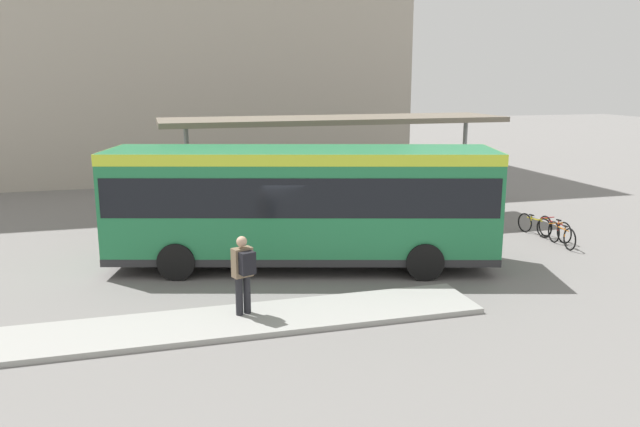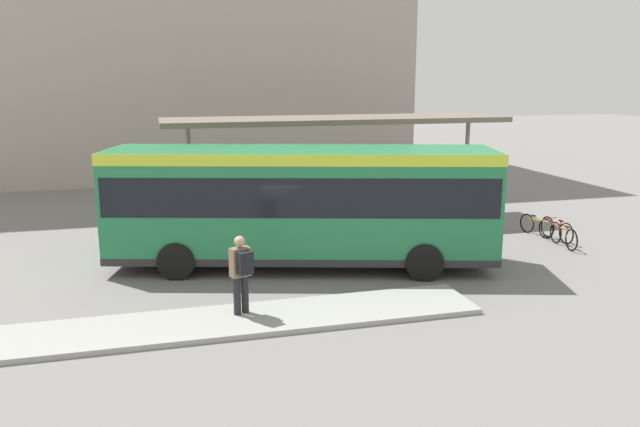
% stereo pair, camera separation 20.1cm
% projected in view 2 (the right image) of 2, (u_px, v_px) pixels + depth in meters
% --- Properties ---
extents(ground_plane, '(120.00, 120.00, 0.00)m').
position_uv_depth(ground_plane, '(302.00, 266.00, 17.38)').
color(ground_plane, slate).
extents(curb_island, '(10.34, 1.80, 0.12)m').
position_uv_depth(curb_island, '(245.00, 320.00, 13.35)').
color(curb_island, '#9E9E99').
rests_on(curb_island, ground_plane).
extents(city_bus, '(10.66, 5.26, 3.27)m').
position_uv_depth(city_bus, '(302.00, 199.00, 16.97)').
color(city_bus, '#237A47').
rests_on(city_bus, ground_plane).
extents(pedestrian_waiting, '(0.50, 0.54, 1.74)m').
position_uv_depth(pedestrian_waiting, '(241.00, 270.00, 13.32)').
color(pedestrian_waiting, '#232328').
rests_on(pedestrian_waiting, curb_island).
extents(bicycle_orange, '(0.48, 1.61, 0.70)m').
position_uv_depth(bicycle_orange, '(563.00, 236.00, 19.28)').
color(bicycle_orange, black).
rests_on(bicycle_orange, ground_plane).
extents(bicycle_red, '(0.48, 1.64, 0.71)m').
position_uv_depth(bicycle_red, '(557.00, 230.00, 20.04)').
color(bicycle_red, black).
rests_on(bicycle_red, ground_plane).
extents(bicycle_yellow, '(0.48, 1.53, 0.67)m').
position_uv_depth(bicycle_yellow, '(536.00, 226.00, 20.67)').
color(bicycle_yellow, black).
rests_on(bicycle_yellow, ground_plane).
extents(station_shelter, '(12.06, 3.00, 3.79)m').
position_uv_depth(station_shelter, '(336.00, 121.00, 21.81)').
color(station_shelter, '#706656').
rests_on(station_shelter, ground_plane).
extents(potted_planter_near_shelter, '(0.89, 0.89, 1.41)m').
position_uv_depth(potted_planter_near_shelter, '(224.00, 228.00, 18.69)').
color(potted_planter_near_shelter, slate).
rests_on(potted_planter_near_shelter, ground_plane).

